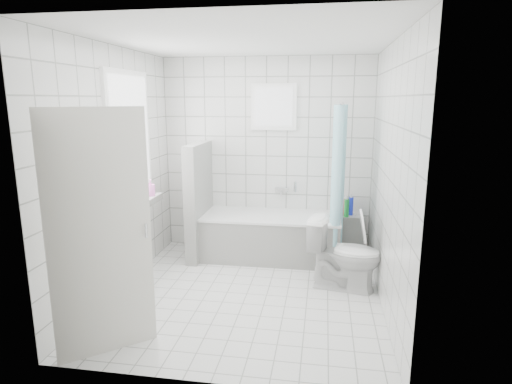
# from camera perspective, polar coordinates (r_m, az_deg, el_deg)

# --- Properties ---
(ground) EXTENTS (3.00, 3.00, 0.00)m
(ground) POSITION_cam_1_polar(r_m,az_deg,el_deg) (4.74, -1.24, -13.41)
(ground) COLOR white
(ground) RESTS_ON ground
(ceiling) EXTENTS (3.00, 3.00, 0.00)m
(ceiling) POSITION_cam_1_polar(r_m,az_deg,el_deg) (4.30, -1.41, 19.59)
(ceiling) COLOR white
(ceiling) RESTS_ON ground
(wall_back) EXTENTS (2.80, 0.02, 2.60)m
(wall_back) POSITION_cam_1_polar(r_m,az_deg,el_deg) (5.80, 1.36, 4.82)
(wall_back) COLOR white
(wall_back) RESTS_ON ground
(wall_front) EXTENTS (2.80, 0.02, 2.60)m
(wall_front) POSITION_cam_1_polar(r_m,az_deg,el_deg) (2.90, -6.66, -2.83)
(wall_front) COLOR white
(wall_front) RESTS_ON ground
(wall_left) EXTENTS (0.02, 3.00, 2.60)m
(wall_left) POSITION_cam_1_polar(r_m,az_deg,el_deg) (4.79, -18.06, 2.63)
(wall_left) COLOR white
(wall_left) RESTS_ON ground
(wall_right) EXTENTS (0.02, 3.00, 2.60)m
(wall_right) POSITION_cam_1_polar(r_m,az_deg,el_deg) (4.31, 17.33, 1.66)
(wall_right) COLOR white
(wall_right) RESTS_ON ground
(window_left) EXTENTS (0.01, 0.90, 1.40)m
(window_left) POSITION_cam_1_polar(r_m,az_deg,el_deg) (5.00, -16.27, 6.60)
(window_left) COLOR white
(window_left) RESTS_ON wall_left
(window_back) EXTENTS (0.50, 0.01, 0.50)m
(window_back) POSITION_cam_1_polar(r_m,az_deg,el_deg) (5.69, 2.35, 11.24)
(window_back) COLOR white
(window_back) RESTS_ON wall_back
(window_sill) EXTENTS (0.18, 1.02, 0.08)m
(window_sill) POSITION_cam_1_polar(r_m,az_deg,el_deg) (5.10, -15.31, -1.69)
(window_sill) COLOR white
(window_sill) RESTS_ON wall_left
(door) EXTENTS (0.64, 0.55, 2.00)m
(door) POSITION_cam_1_polar(r_m,az_deg,el_deg) (3.59, -20.04, -5.53)
(door) COLOR silver
(door) RESTS_ON ground
(bathtub) EXTENTS (1.77, 0.77, 0.58)m
(bathtub) POSITION_cam_1_polar(r_m,az_deg,el_deg) (5.64, 2.04, -5.92)
(bathtub) COLOR white
(bathtub) RESTS_ON ground
(partition_wall) EXTENTS (0.15, 0.85, 1.50)m
(partition_wall) POSITION_cam_1_polar(r_m,az_deg,el_deg) (5.66, -7.60, -1.13)
(partition_wall) COLOR white
(partition_wall) RESTS_ON ground
(tiled_ledge) EXTENTS (0.40, 0.24, 0.55)m
(tiled_ledge) POSITION_cam_1_polar(r_m,az_deg,el_deg) (5.86, 12.02, -5.64)
(tiled_ledge) COLOR white
(tiled_ledge) RESTS_ON ground
(toilet) EXTENTS (0.84, 0.57, 0.79)m
(toilet) POSITION_cam_1_polar(r_m,az_deg,el_deg) (4.82, 11.71, -8.08)
(toilet) COLOR white
(toilet) RESTS_ON ground
(curtain_rod) EXTENTS (0.02, 0.80, 0.02)m
(curtain_rod) POSITION_cam_1_polar(r_m,az_deg,el_deg) (5.30, 11.24, 11.49)
(curtain_rod) COLOR silver
(curtain_rod) RESTS_ON wall_back
(shower_curtain) EXTENTS (0.14, 0.48, 1.78)m
(shower_curtain) POSITION_cam_1_polar(r_m,az_deg,el_deg) (5.26, 10.88, 1.62)
(shower_curtain) COLOR #48C0D4
(shower_curtain) RESTS_ON curtain_rod
(tub_faucet) EXTENTS (0.18, 0.06, 0.06)m
(tub_faucet) POSITION_cam_1_polar(r_m,az_deg,el_deg) (5.81, 3.47, 0.32)
(tub_faucet) COLOR silver
(tub_faucet) RESTS_ON wall_back
(sill_bottles) EXTENTS (0.14, 0.82, 0.28)m
(sill_bottles) POSITION_cam_1_polar(r_m,az_deg,el_deg) (5.02, -15.49, 0.12)
(sill_bottles) COLOR #D86CBC
(sill_bottles) RESTS_ON window_sill
(ledge_bottles) EXTENTS (0.14, 0.17, 0.24)m
(ledge_bottles) POSITION_cam_1_polar(r_m,az_deg,el_deg) (5.74, 12.11, -1.97)
(ledge_bottles) COLOR green
(ledge_bottles) RESTS_ON tiled_ledge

